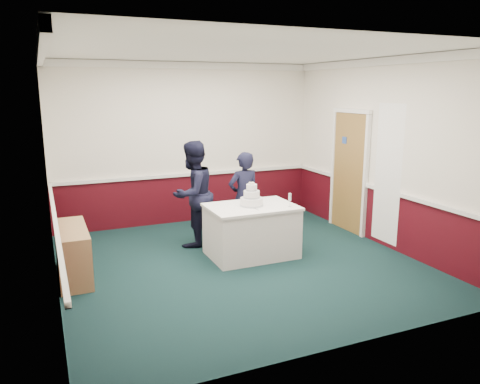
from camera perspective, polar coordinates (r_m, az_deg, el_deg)
name	(u,v)px	position (r m, az deg, el deg)	size (l,w,h in m)	color
ground	(240,263)	(6.96, -0.01, -8.68)	(5.00, 5.00, 0.00)	#122C2B
room_shell	(229,126)	(7.11, -1.38, 8.05)	(5.00, 5.00, 3.00)	white
sideboard	(73,253)	(6.74, -19.69, -7.00)	(0.41, 1.20, 0.70)	tan
cake_table	(251,230)	(7.15, 1.40, -4.70)	(1.32, 0.92, 0.79)	white
wedding_cake	(252,199)	(7.02, 1.42, -0.81)	(0.35, 0.35, 0.36)	white
cake_knife	(255,209)	(6.86, 1.88, -2.06)	(0.01, 0.22, 0.01)	silver
champagne_flute	(290,198)	(7.00, 6.10, -0.70)	(0.05, 0.05, 0.21)	silver
person_man	(193,194)	(7.57, -5.76, -0.24)	(0.83, 0.65, 1.71)	black
person_woman	(244,198)	(7.72, 0.45, -0.68)	(0.55, 0.36, 1.52)	black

